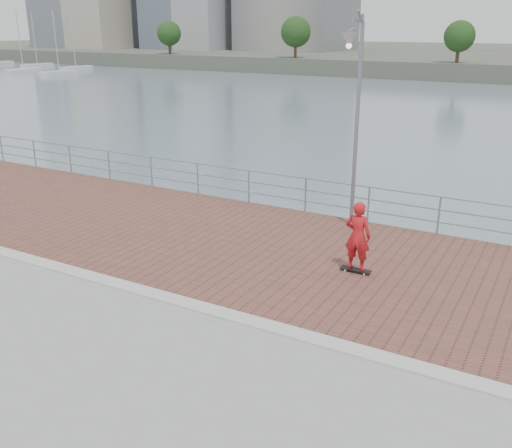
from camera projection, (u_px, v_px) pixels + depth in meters
The scene contains 8 objects.
water at pixel (211, 392), 12.49m from camera, with size 400.00×400.00×0.00m, color slate.
brick_lane at pixel (286, 253), 14.78m from camera, with size 40.00×6.80×0.02m, color brown.
curb at pixel (209, 310), 11.81m from camera, with size 40.00×0.40×0.06m, color #B7B5AD.
guardrail at pixel (336, 195), 17.35m from camera, with size 39.06×0.06×1.13m.
street_lamp at pixel (354, 86), 15.16m from camera, with size 0.42×1.21×5.71m.
skateboard at pixel (356, 270), 13.59m from camera, with size 0.74×0.21×0.09m.
skateboarder at pixel (358, 236), 13.31m from camera, with size 0.61×0.40×1.68m, color red.
marina at pixel (14, 67), 100.09m from camera, with size 30.86×20.08×9.68m.
Camera 1 is at (6.03, -8.72, 5.62)m, focal length 40.00 mm.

